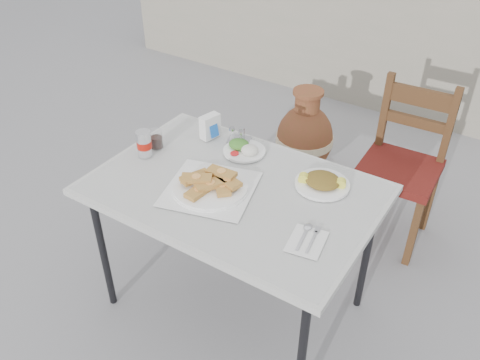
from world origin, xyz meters
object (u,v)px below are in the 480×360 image
Objects in this scene: salad_chopped_plate at (322,182)px; chair at (401,164)px; condiment_caddy at (239,137)px; napkin_holder at (210,126)px; salad_rice_plate at (244,149)px; cola_glass at (156,140)px; pide_plate at (210,183)px; terracotta_urn at (304,139)px; soda_can at (144,143)px; cafe_table at (234,196)px.

salad_chopped_plate is 0.85m from chair.
chair is at bearing 45.89° from condiment_caddy.
napkin_holder is 0.13× the size of chair.
condiment_caddy reaches higher than salad_rice_plate.
cola_glass is (-0.39, -0.20, 0.02)m from salad_rice_plate.
chair reaches higher than cola_glass.
napkin_holder is at bearing 126.46° from pide_plate.
terracotta_urn is at bearing 97.96° from salad_rice_plate.
terracotta_urn is (0.25, 1.16, -0.49)m from cola_glass.
soda_can reaches higher than cola_glass.
cola_glass reaches higher than pide_plate.
salad_rice_plate is (-0.12, 0.26, 0.07)m from cafe_table.
terracotta_urn is (0.09, 0.93, -0.51)m from napkin_holder.
condiment_caddy is (0.31, 0.27, -0.01)m from cola_glass.
soda_can is at bearing -177.24° from cafe_table.
napkin_holder is at bearing 173.91° from salad_rice_plate.
cafe_table is at bearing 2.76° from soda_can.
cola_glass reaches higher than salad_rice_plate.
cola_glass is at bearing -168.92° from salad_chopped_plate.
chair is at bearing 46.89° from soda_can.
cafe_table is 2.72× the size of pide_plate.
salad_chopped_plate is 1.89× the size of soda_can.
soda_can is (-0.50, -0.02, 0.12)m from cafe_table.
cafe_table reaches higher than terracotta_urn.
salad_rice_plate is 0.48m from soda_can.
cola_glass is 0.10× the size of chair.
terracotta_urn is (-0.18, 1.29, -0.48)m from pide_plate.
cola_glass is 0.76× the size of napkin_holder.
soda_can reaches higher than salad_chopped_plate.
napkin_holder is at bearing -95.39° from terracotta_urn.
salad_rice_plate is 1.07m from terracotta_urn.
cafe_table is 5.18× the size of salad_chopped_plate.
napkin_holder reaches higher than salad_rice_plate.
salad_chopped_plate is 0.53m from condiment_caddy.
terracotta_urn is at bearing 120.15° from salad_chopped_plate.
salad_rice_plate is 0.10m from condiment_caddy.
chair is (0.97, 1.03, -0.34)m from soda_can.
salad_chopped_plate reaches higher than terracotta_urn.
chair is (0.81, 0.72, -0.33)m from napkin_holder.
soda_can is at bearing -105.06° from napkin_holder.
cola_glass is at bearing -102.30° from terracotta_urn.
chair reaches higher than salad_rice_plate.
salad_rice_plate and salad_chopped_plate have the same top height.
napkin_holder is (-0.22, 0.02, 0.04)m from salad_rice_plate.
soda_can is 1.05× the size of napkin_holder.
soda_can is at bearing -88.50° from cola_glass.
soda_can reaches higher than cafe_table.
salad_rice_plate is 0.45m from salad_chopped_plate.
napkin_holder reaches higher than terracotta_urn.
salad_chopped_plate is 2.62× the size of cola_glass.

